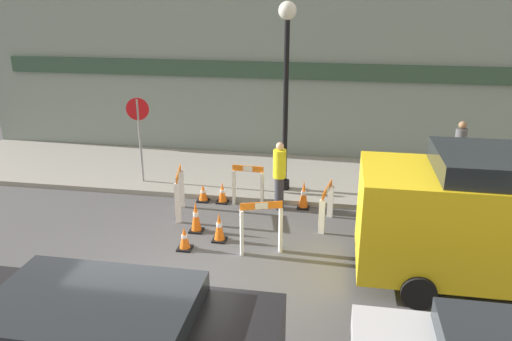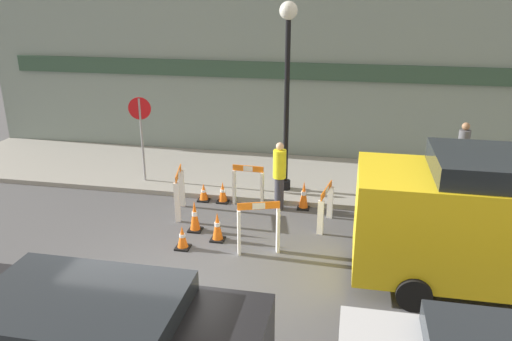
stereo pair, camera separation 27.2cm
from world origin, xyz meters
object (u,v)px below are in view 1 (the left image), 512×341
at_px(streetlamp_post, 286,73).
at_px(person_pedestrian, 459,149).
at_px(stop_sign, 139,126).
at_px(person_worker, 279,174).

xyz_separation_m(streetlamp_post, person_pedestrian, (4.59, 1.37, -2.14)).
height_order(streetlamp_post, stop_sign, streetlamp_post).
height_order(stop_sign, person_worker, stop_sign).
xyz_separation_m(stop_sign, person_pedestrian, (8.49, 1.46, -0.63)).
relative_size(stop_sign, person_worker, 1.36).
xyz_separation_m(streetlamp_post, stop_sign, (-3.90, -0.10, -1.51)).
relative_size(streetlamp_post, stop_sign, 2.04).
relative_size(person_worker, person_pedestrian, 1.01).
bearing_deg(streetlamp_post, person_worker, -90.15).
bearing_deg(stop_sign, person_pedestrian, 177.71).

